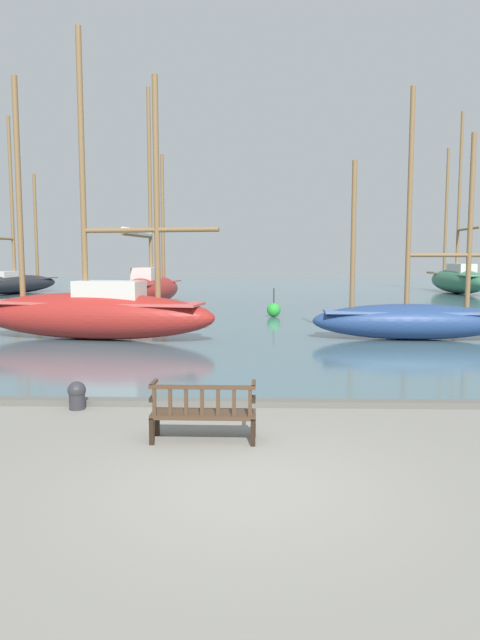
% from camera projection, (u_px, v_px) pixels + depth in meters
% --- Properties ---
extents(ground_plane, '(160.00, 160.00, 0.00)m').
position_uv_depth(ground_plane, '(245.00, 485.00, 7.07)').
color(ground_plane, gray).
extents(harbor_water, '(100.00, 80.00, 0.08)m').
position_uv_depth(harbor_water, '(254.00, 290.00, 50.80)').
color(harbor_water, '#476670').
rests_on(harbor_water, ground).
extents(quay_edge_kerb, '(40.00, 0.30, 0.12)m').
position_uv_depth(quay_edge_kerb, '(249.00, 403.00, 10.89)').
color(quay_edge_kerb, '#5B5954').
rests_on(quay_edge_kerb, ground).
extents(park_bench, '(1.61, 0.54, 0.92)m').
position_uv_depth(park_bench, '(203.00, 412.00, 8.72)').
color(park_bench, black).
rests_on(park_bench, ground).
extents(sailboat_far_starboard, '(3.43, 9.33, 12.63)m').
position_uv_depth(sailboat_far_starboard, '(150.00, 287.00, 33.85)').
color(sailboat_far_starboard, maroon).
rests_on(sailboat_far_starboard, harbor_water).
extents(sailboat_mid_port, '(6.74, 1.96, 8.34)m').
position_uv_depth(sailboat_mid_port, '(411.00, 318.00, 19.35)').
color(sailboat_mid_port, navy).
rests_on(sailboat_mid_port, harbor_water).
extents(sailboat_outer_starboard, '(5.30, 10.80, 13.78)m').
position_uv_depth(sailboat_outer_starboard, '(13.00, 281.00, 45.19)').
color(sailboat_outer_starboard, black).
rests_on(sailboat_outer_starboard, harbor_water).
extents(sailboat_nearest_port, '(2.78, 11.99, 14.28)m').
position_uv_depth(sailboat_nearest_port, '(457.00, 278.00, 45.83)').
color(sailboat_nearest_port, '#2D6647').
rests_on(sailboat_nearest_port, harbor_water).
extents(sailboat_outer_port, '(8.88, 3.46, 10.28)m').
position_uv_depth(sailboat_outer_port, '(93.00, 310.00, 19.42)').
color(sailboat_outer_port, maroon).
rests_on(sailboat_outer_port, harbor_water).
extents(mooring_bollard, '(0.34, 0.34, 0.53)m').
position_uv_depth(mooring_bollard, '(77.00, 395.00, 10.63)').
color(mooring_bollard, '#2D2D33').
rests_on(mooring_bollard, ground).
extents(channel_buoy, '(0.65, 0.65, 1.35)m').
position_uv_depth(channel_buoy, '(274.00, 310.00, 27.06)').
color(channel_buoy, green).
rests_on(channel_buoy, harbor_water).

